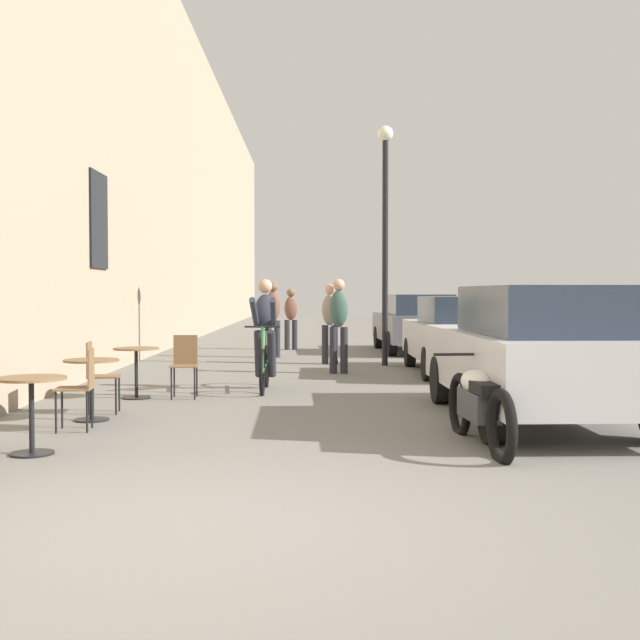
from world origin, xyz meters
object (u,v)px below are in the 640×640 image
object	(u,v)px
cafe_chair_far_toward_street	(185,362)
parked_car_second	(460,334)
cafe_chair_mid_toward_wall	(81,383)
cafe_table_far	(136,362)
pedestrian_mid	(330,319)
pedestrian_furthest	(291,315)
parked_car_nearest	(537,352)
pedestrian_near	(339,320)
parked_car_third	(416,322)
cyclist_on_bicycle	(265,337)
cafe_table_mid	(91,376)
cafe_table_near	(31,399)
cafe_chair_mid_toward_street	(98,372)
street_lamp	(385,214)
pedestrian_far	(273,315)
parked_motorcycle	(479,405)

from	to	relation	value
cafe_chair_far_toward_street	parked_car_second	distance (m)	5.65
cafe_chair_mid_toward_wall	parked_car_second	distance (m)	8.03
cafe_chair_mid_toward_wall	cafe_table_far	bearing A→B (deg)	89.63
pedestrian_mid	pedestrian_furthest	world-z (taller)	pedestrian_mid
pedestrian_furthest	parked_car_nearest	bearing A→B (deg)	-74.99
pedestrian_near	pedestrian_mid	size ratio (longest dim) A/B	1.05
cafe_table_far	pedestrian_mid	world-z (taller)	pedestrian_mid
parked_car_third	pedestrian_near	bearing A→B (deg)	-111.64
cafe_table_far	pedestrian_mid	size ratio (longest dim) A/B	0.43
cyclist_on_bicycle	parked_car_second	size ratio (longest dim) A/B	0.44
cafe_table_mid	cafe_table_far	xyz separation A→B (m)	(0.09, 1.97, 0.00)
cafe_table_mid	pedestrian_near	bearing A→B (deg)	60.48
cyclist_on_bicycle	parked_car_nearest	distance (m)	4.57
cafe_table_near	parked_car_nearest	bearing A→B (deg)	19.29
cafe_chair_mid_toward_street	cyclist_on_bicycle	size ratio (longest dim) A/B	0.51
cafe_chair_mid_toward_wall	street_lamp	distance (m)	9.10
cafe_chair_mid_toward_wall	cafe_chair_far_toward_street	world-z (taller)	same
cafe_table_far	cafe_chair_far_toward_street	xyz separation A→B (m)	(0.68, 0.08, -0.00)
parked_car_nearest	parked_car_third	world-z (taller)	parked_car_nearest
parked_car_second	cafe_table_near	bearing A→B (deg)	-125.96
cafe_chair_far_toward_street	street_lamp	bearing A→B (deg)	56.56
cafe_table_far	parked_car_nearest	size ratio (longest dim) A/B	0.16
cafe_chair_mid_toward_street	pedestrian_far	distance (m)	8.74
cafe_table_mid	pedestrian_far	bearing A→B (deg)	79.54
cafe_chair_mid_toward_wall	cafe_table_far	world-z (taller)	cafe_chair_mid_toward_wall
cafe_table_near	cafe_chair_mid_toward_street	size ratio (longest dim) A/B	0.81
cafe_table_near	street_lamp	world-z (taller)	street_lamp
cafe_table_mid	cafe_table_far	world-z (taller)	same
pedestrian_near	street_lamp	size ratio (longest dim) A/B	0.36
cafe_table_mid	cafe_chair_far_toward_street	bearing A→B (deg)	69.45
cafe_chair_far_toward_street	parked_car_nearest	distance (m)	4.95
pedestrian_far	parked_motorcycle	distance (m)	11.03
cafe_chair_mid_toward_wall	parked_car_third	distance (m)	12.55
cafe_table_far	pedestrian_near	xyz separation A→B (m)	(2.99, 3.46, 0.47)
cafe_table_near	pedestrian_mid	size ratio (longest dim) A/B	0.43
parked_car_nearest	cafe_table_near	bearing A→B (deg)	-160.71
pedestrian_near	parked_motorcycle	size ratio (longest dim) A/B	0.82
cafe_table_mid	parked_car_third	bearing A→B (deg)	64.25
cafe_chair_mid_toward_wall	pedestrian_mid	bearing A→B (deg)	70.43
pedestrian_furthest	parked_motorcycle	size ratio (longest dim) A/B	0.75
cafe_chair_mid_toward_street	street_lamp	distance (m)	8.14
parked_car_nearest	cafe_chair_mid_toward_street	bearing A→B (deg)	172.30
parked_motorcycle	cafe_table_near	bearing A→B (deg)	-175.05
cafe_table_near	pedestrian_mid	bearing A→B (deg)	72.45
cafe_chair_far_toward_street	parked_car_third	xyz separation A→B (m)	(4.43, 8.72, 0.24)
cafe_chair_far_toward_street	parked_car_third	world-z (taller)	parked_car_third
cafe_chair_mid_toward_street	street_lamp	bearing A→B (deg)	57.40
pedestrian_furthest	parked_car_third	xyz separation A→B (m)	(3.16, -0.88, -0.15)
pedestrian_furthest	parked_car_second	xyz separation A→B (m)	(3.29, -6.26, -0.16)
cafe_table_mid	pedestrian_furthest	size ratio (longest dim) A/B	0.45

